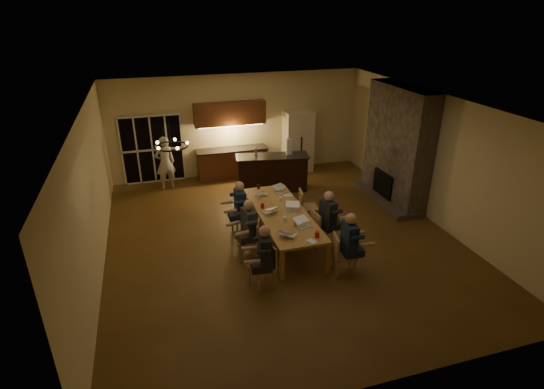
% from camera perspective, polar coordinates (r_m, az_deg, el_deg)
% --- Properties ---
extents(floor, '(9.00, 9.00, 0.00)m').
position_cam_1_polar(floor, '(10.23, 1.22, -5.82)').
color(floor, brown).
rests_on(floor, ground).
extents(back_wall, '(8.00, 0.04, 3.20)m').
position_cam_1_polar(back_wall, '(13.68, -4.58, 9.29)').
color(back_wall, beige).
rests_on(back_wall, ground).
extents(left_wall, '(0.04, 9.00, 3.20)m').
position_cam_1_polar(left_wall, '(9.21, -23.24, -0.35)').
color(left_wall, beige).
rests_on(left_wall, ground).
extents(right_wall, '(0.04, 9.00, 3.20)m').
position_cam_1_polar(right_wall, '(11.35, 21.06, 4.53)').
color(right_wall, beige).
rests_on(right_wall, ground).
extents(ceiling, '(8.00, 9.00, 0.04)m').
position_cam_1_polar(ceiling, '(9.05, 1.40, 12.09)').
color(ceiling, white).
rests_on(ceiling, back_wall).
extents(french_doors, '(1.86, 0.08, 2.10)m').
position_cam_1_polar(french_doors, '(13.51, -15.76, 5.82)').
color(french_doors, black).
rests_on(french_doors, ground).
extents(fireplace, '(0.58, 2.50, 3.20)m').
position_cam_1_polar(fireplace, '(12.10, 16.51, 6.33)').
color(fireplace, '#60574C').
rests_on(fireplace, ground).
extents(kitchenette, '(2.24, 0.68, 2.40)m').
position_cam_1_polar(kitchenette, '(13.43, -5.49, 7.20)').
color(kitchenette, brown).
rests_on(kitchenette, ground).
extents(refrigerator, '(0.90, 0.68, 2.00)m').
position_cam_1_polar(refrigerator, '(14.01, 3.49, 7.14)').
color(refrigerator, beige).
rests_on(refrigerator, ground).
extents(dining_table, '(1.10, 3.12, 0.75)m').
position_cam_1_polar(dining_table, '(9.93, 1.38, -4.33)').
color(dining_table, tan).
rests_on(dining_table, ground).
extents(bar_island, '(2.19, 1.03, 1.08)m').
position_cam_1_polar(bar_island, '(12.58, 0.04, 2.91)').
color(bar_island, black).
rests_on(bar_island, ground).
extents(chair_left_near, '(0.54, 0.54, 0.89)m').
position_cam_1_polar(chair_left_near, '(8.38, -1.40, -9.72)').
color(chair_left_near, tan).
rests_on(chair_left_near, ground).
extents(chair_left_mid, '(0.56, 0.56, 0.89)m').
position_cam_1_polar(chair_left_mid, '(9.26, -3.10, -6.16)').
color(chair_left_mid, tan).
rests_on(chair_left_mid, ground).
extents(chair_left_far, '(0.49, 0.49, 0.89)m').
position_cam_1_polar(chair_left_far, '(10.25, -4.13, -2.97)').
color(chair_left_far, tan).
rests_on(chair_left_far, ground).
extents(chair_right_near, '(0.52, 0.52, 0.89)m').
position_cam_1_polar(chair_right_near, '(8.88, 9.74, -7.97)').
color(chair_right_near, tan).
rests_on(chair_right_near, ground).
extents(chair_right_mid, '(0.49, 0.49, 0.89)m').
position_cam_1_polar(chair_right_mid, '(9.77, 6.85, -4.57)').
color(chair_right_mid, tan).
rests_on(chair_right_mid, ground).
extents(chair_right_far, '(0.51, 0.51, 0.89)m').
position_cam_1_polar(chair_right_far, '(10.75, 4.92, -1.65)').
color(chair_right_far, tan).
rests_on(chair_right_far, ground).
extents(person_left_near, '(0.67, 0.67, 1.38)m').
position_cam_1_polar(person_left_near, '(8.21, -0.93, -8.48)').
color(person_left_near, '#202329').
rests_on(person_left_near, ground).
extents(person_right_near, '(0.64, 0.64, 1.38)m').
position_cam_1_polar(person_right_near, '(8.77, 10.31, -6.58)').
color(person_right_near, '#1B2944').
rests_on(person_right_near, ground).
extents(person_left_mid, '(0.71, 0.71, 1.38)m').
position_cam_1_polar(person_left_mid, '(9.19, -3.06, -4.66)').
color(person_left_mid, '#33393D').
rests_on(person_left_mid, ground).
extents(person_right_mid, '(0.70, 0.70, 1.38)m').
position_cam_1_polar(person_right_mid, '(9.65, 7.49, -3.35)').
color(person_right_mid, '#202329').
rests_on(person_right_mid, ground).
extents(person_left_far, '(0.61, 0.61, 1.38)m').
position_cam_1_polar(person_left_far, '(10.08, -4.29, -1.91)').
color(person_left_far, '#1B2944').
rests_on(person_left_far, ground).
extents(standing_person, '(0.67, 0.52, 1.62)m').
position_cam_1_polar(standing_person, '(13.00, -14.17, 4.15)').
color(standing_person, silver).
rests_on(standing_person, ground).
extents(chandelier, '(0.61, 0.61, 0.03)m').
position_cam_1_polar(chandelier, '(8.02, -13.39, 6.34)').
color(chandelier, black).
rests_on(chandelier, ceiling).
extents(laptop_a, '(0.42, 0.42, 0.23)m').
position_cam_1_polar(laptop_a, '(8.79, 2.23, -4.81)').
color(laptop_a, silver).
rests_on(laptop_a, dining_table).
extents(laptop_b, '(0.39, 0.36, 0.23)m').
position_cam_1_polar(laptop_b, '(9.12, 4.29, -3.69)').
color(laptop_b, silver).
rests_on(laptop_b, dining_table).
extents(laptop_c, '(0.41, 0.39, 0.23)m').
position_cam_1_polar(laptop_c, '(9.72, -0.39, -1.75)').
color(laptop_c, silver).
rests_on(laptop_c, dining_table).
extents(laptop_d, '(0.40, 0.38, 0.23)m').
position_cam_1_polar(laptop_d, '(9.78, 2.77, -1.62)').
color(laptop_d, silver).
rests_on(laptop_d, dining_table).
extents(laptop_e, '(0.40, 0.37, 0.23)m').
position_cam_1_polar(laptop_e, '(10.63, -1.50, 0.63)').
color(laptop_e, silver).
rests_on(laptop_e, dining_table).
extents(laptop_f, '(0.41, 0.39, 0.23)m').
position_cam_1_polar(laptop_f, '(10.71, 1.28, 0.82)').
color(laptop_f, silver).
rests_on(laptop_f, dining_table).
extents(mug_front, '(0.08, 0.08, 0.10)m').
position_cam_1_polar(mug_front, '(9.35, 1.71, -3.33)').
color(mug_front, silver).
rests_on(mug_front, dining_table).
extents(mug_mid, '(0.08, 0.08, 0.10)m').
position_cam_1_polar(mug_mid, '(10.28, 1.22, -0.63)').
color(mug_mid, silver).
rests_on(mug_mid, dining_table).
extents(mug_back, '(0.08, 0.08, 0.10)m').
position_cam_1_polar(mug_back, '(10.39, -1.84, -0.36)').
color(mug_back, silver).
rests_on(mug_back, dining_table).
extents(redcup_near, '(0.10, 0.10, 0.12)m').
position_cam_1_polar(redcup_near, '(8.78, 6.09, -5.36)').
color(redcup_near, red).
rests_on(redcup_near, dining_table).
extents(redcup_mid, '(0.08, 0.08, 0.12)m').
position_cam_1_polar(redcup_mid, '(9.93, -1.28, -1.52)').
color(redcup_mid, red).
rests_on(redcup_mid, dining_table).
extents(can_silver, '(0.06, 0.06, 0.12)m').
position_cam_1_polar(can_silver, '(9.17, 3.12, -3.86)').
color(can_silver, '#B2B2B7').
rests_on(can_silver, dining_table).
extents(can_cola, '(0.07, 0.07, 0.12)m').
position_cam_1_polar(can_cola, '(10.97, -1.83, 1.10)').
color(can_cola, '#3F0F0C').
rests_on(can_cola, dining_table).
extents(can_right, '(0.07, 0.07, 0.12)m').
position_cam_1_polar(can_right, '(10.11, 2.99, -1.04)').
color(can_right, '#B2B2B7').
rests_on(can_right, dining_table).
extents(plate_near, '(0.26, 0.26, 0.02)m').
position_cam_1_polar(plate_near, '(9.39, 4.37, -3.55)').
color(plate_near, silver).
rests_on(plate_near, dining_table).
extents(plate_left, '(0.25, 0.25, 0.02)m').
position_cam_1_polar(plate_left, '(8.86, 1.80, -5.29)').
color(plate_left, silver).
rests_on(plate_left, dining_table).
extents(plate_far, '(0.23, 0.23, 0.02)m').
position_cam_1_polar(plate_far, '(10.56, 2.21, -0.17)').
color(plate_far, silver).
rests_on(plate_far, dining_table).
extents(notepad, '(0.22, 0.25, 0.01)m').
position_cam_1_polar(notepad, '(8.64, 5.39, -6.28)').
color(notepad, white).
rests_on(notepad, dining_table).
extents(bar_bottle, '(0.07, 0.07, 0.24)m').
position_cam_1_polar(bar_bottle, '(12.36, -2.18, 5.75)').
color(bar_bottle, '#99999E').
rests_on(bar_bottle, bar_island).
extents(bar_blender, '(0.16, 0.16, 0.47)m').
position_cam_1_polar(bar_blender, '(12.45, 2.29, 6.45)').
color(bar_blender, silver).
rests_on(bar_blender, bar_island).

